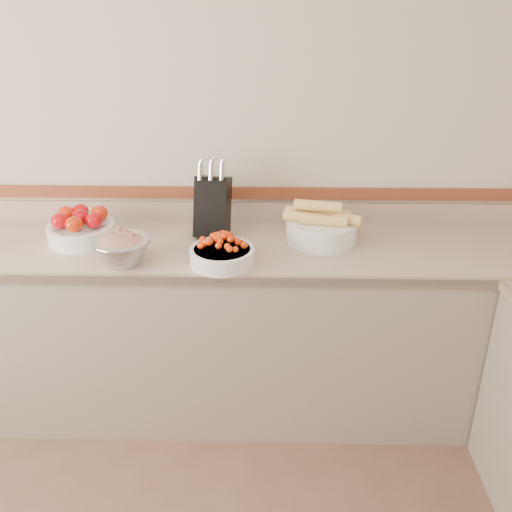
{
  "coord_description": "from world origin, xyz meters",
  "views": [
    {
      "loc": [
        0.4,
        -0.74,
        1.99
      ],
      "look_at": [
        0.35,
        1.35,
        1.0
      ],
      "focal_mm": 40.0,
      "sensor_mm": 36.0,
      "label": 1
    }
  ],
  "objects_px": {
    "knife_block": "(213,205)",
    "tomato_bowl": "(81,228)",
    "corn_bowl": "(321,226)",
    "cherry_tomato_bowl": "(222,253)",
    "rhubarb_bowl": "(122,248)"
  },
  "relations": [
    {
      "from": "knife_block",
      "to": "tomato_bowl",
      "type": "distance_m",
      "value": 0.63
    },
    {
      "from": "knife_block",
      "to": "corn_bowl",
      "type": "bearing_deg",
      "value": -6.26
    },
    {
      "from": "tomato_bowl",
      "to": "cherry_tomato_bowl",
      "type": "relative_size",
      "value": 1.1
    },
    {
      "from": "knife_block",
      "to": "tomato_bowl",
      "type": "bearing_deg",
      "value": -171.84
    },
    {
      "from": "knife_block",
      "to": "corn_bowl",
      "type": "distance_m",
      "value": 0.52
    },
    {
      "from": "cherry_tomato_bowl",
      "to": "corn_bowl",
      "type": "relative_size",
      "value": 0.77
    },
    {
      "from": "corn_bowl",
      "to": "tomato_bowl",
      "type": "bearing_deg",
      "value": -178.39
    },
    {
      "from": "corn_bowl",
      "to": "rhubarb_bowl",
      "type": "relative_size",
      "value": 1.48
    },
    {
      "from": "tomato_bowl",
      "to": "cherry_tomato_bowl",
      "type": "distance_m",
      "value": 0.72
    },
    {
      "from": "cherry_tomato_bowl",
      "to": "rhubarb_bowl",
      "type": "relative_size",
      "value": 1.13
    },
    {
      "from": "tomato_bowl",
      "to": "cherry_tomato_bowl",
      "type": "bearing_deg",
      "value": -18.84
    },
    {
      "from": "tomato_bowl",
      "to": "corn_bowl",
      "type": "relative_size",
      "value": 0.85
    },
    {
      "from": "knife_block",
      "to": "cherry_tomato_bowl",
      "type": "height_order",
      "value": "knife_block"
    },
    {
      "from": "knife_block",
      "to": "rhubarb_bowl",
      "type": "distance_m",
      "value": 0.5
    },
    {
      "from": "knife_block",
      "to": "rhubarb_bowl",
      "type": "bearing_deg",
      "value": -137.72
    }
  ]
}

